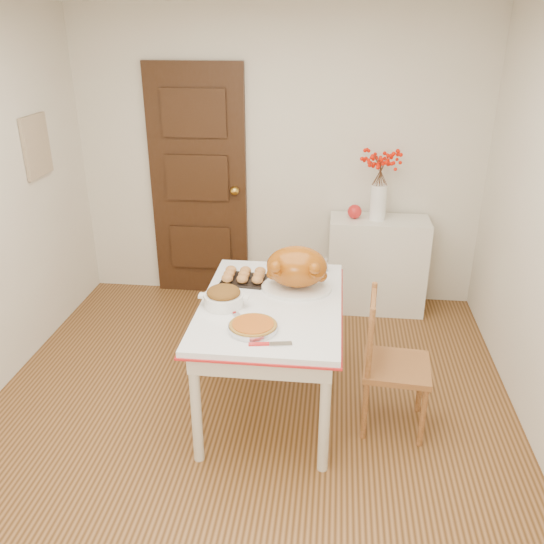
# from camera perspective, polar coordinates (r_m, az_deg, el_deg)

# --- Properties ---
(floor) EXTENTS (3.50, 4.00, 0.00)m
(floor) POSITION_cam_1_polar(r_m,az_deg,el_deg) (3.73, -2.80, -15.41)
(floor) COLOR #4A2B10
(floor) RESTS_ON ground
(wall_back) EXTENTS (3.50, 0.00, 2.50)m
(wall_back) POSITION_cam_1_polar(r_m,az_deg,el_deg) (5.00, 0.58, 11.02)
(wall_back) COLOR beige
(wall_back) RESTS_ON ground
(door_back) EXTENTS (0.85, 0.06, 2.06)m
(door_back) POSITION_cam_1_polar(r_m,az_deg,el_deg) (5.14, -7.34, 8.66)
(door_back) COLOR black
(door_back) RESTS_ON ground
(photo_board) EXTENTS (0.03, 0.35, 0.45)m
(photo_board) POSITION_cam_1_polar(r_m,az_deg,el_deg) (4.70, -22.45, 11.55)
(photo_board) COLOR beige
(photo_board) RESTS_ON ground
(sideboard) EXTENTS (0.83, 0.37, 0.83)m
(sideboard) POSITION_cam_1_polar(r_m,az_deg,el_deg) (5.04, 10.40, 0.71)
(sideboard) COLOR silver
(sideboard) RESTS_ON floor
(kitchen_table) EXTENTS (0.88, 1.29, 0.77)m
(kitchen_table) POSITION_cam_1_polar(r_m,az_deg,el_deg) (3.71, -0.09, -8.30)
(kitchen_table) COLOR white
(kitchen_table) RESTS_ON floor
(chair_oak) EXTENTS (0.43, 0.43, 0.90)m
(chair_oak) POSITION_cam_1_polar(r_m,az_deg,el_deg) (3.59, 12.36, -8.93)
(chair_oak) COLOR #A15E38
(chair_oak) RESTS_ON floor
(berry_vase) EXTENTS (0.31, 0.31, 0.61)m
(berry_vase) POSITION_cam_1_polar(r_m,az_deg,el_deg) (4.80, 10.68, 8.64)
(berry_vase) COLOR white
(berry_vase) RESTS_ON sideboard
(apple) EXTENTS (0.12, 0.12, 0.12)m
(apple) POSITION_cam_1_polar(r_m,az_deg,el_deg) (4.86, 8.24, 5.98)
(apple) COLOR red
(apple) RESTS_ON sideboard
(turkey_platter) EXTENTS (0.52, 0.45, 0.29)m
(turkey_platter) POSITION_cam_1_polar(r_m,az_deg,el_deg) (3.63, 2.48, 0.30)
(turkey_platter) COLOR #A24A0B
(turkey_platter) RESTS_ON kitchen_table
(pumpkin_pie) EXTENTS (0.35, 0.35, 0.06)m
(pumpkin_pie) POSITION_cam_1_polar(r_m,az_deg,el_deg) (3.20, -1.91, -5.38)
(pumpkin_pie) COLOR #AF5014
(pumpkin_pie) RESTS_ON kitchen_table
(stuffing_dish) EXTENTS (0.35, 0.29, 0.12)m
(stuffing_dish) POSITION_cam_1_polar(r_m,az_deg,el_deg) (3.47, -4.84, -2.49)
(stuffing_dish) COLOR brown
(stuffing_dish) RESTS_ON kitchen_table
(rolls_tray) EXTENTS (0.31, 0.25, 0.08)m
(rolls_tray) POSITION_cam_1_polar(r_m,az_deg,el_deg) (3.79, -2.81, -0.39)
(rolls_tray) COLOR #C78A45
(rolls_tray) RESTS_ON kitchen_table
(pie_server) EXTENTS (0.24, 0.11, 0.01)m
(pie_server) POSITION_cam_1_polar(r_m,az_deg,el_deg) (3.08, -0.17, -7.17)
(pie_server) COLOR silver
(pie_server) RESTS_ON kitchen_table
(carving_knife) EXTENTS (0.21, 0.24, 0.01)m
(carving_knife) POSITION_cam_1_polar(r_m,az_deg,el_deg) (3.37, -3.47, -4.31)
(carving_knife) COLOR silver
(carving_knife) RESTS_ON kitchen_table
(drinking_glass) EXTENTS (0.08, 0.08, 0.11)m
(drinking_glass) POSITION_cam_1_polar(r_m,az_deg,el_deg) (3.97, 1.90, 1.09)
(drinking_glass) COLOR white
(drinking_glass) RESTS_ON kitchen_table
(shaker_pair) EXTENTS (0.09, 0.04, 0.09)m
(shaker_pair) POSITION_cam_1_polar(r_m,az_deg,el_deg) (3.95, 4.94, 0.74)
(shaker_pair) COLOR white
(shaker_pair) RESTS_ON kitchen_table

